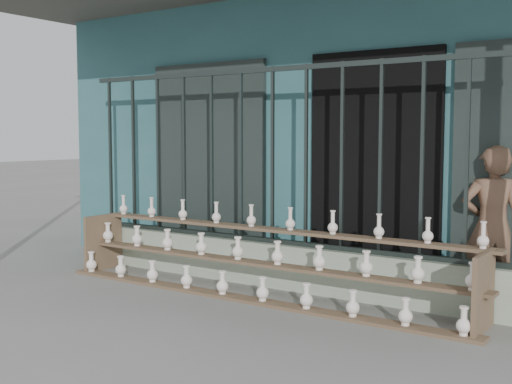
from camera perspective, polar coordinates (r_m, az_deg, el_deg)
The scene contains 6 objects.
ground at distance 5.70m, azimuth -5.73°, elevation -10.82°, with size 60.00×60.00×0.00m, color slate.
workshop_building at distance 9.14m, azimuth 11.47°, elevation 5.36°, with size 7.40×6.60×3.21m.
parapet_wall at distance 6.67m, azimuth 1.45°, elevation -6.46°, with size 5.00×0.20×0.45m, color #A4B49A.
security_fence at distance 6.54m, azimuth 1.47°, elevation 3.24°, with size 5.00×0.04×1.80m.
shelf_rack at distance 6.26m, azimuth 0.01°, elevation -5.99°, with size 4.50×0.68×0.85m.
elderly_woman at distance 6.13m, azimuth 20.25°, elevation -2.96°, with size 0.54×0.35×1.47m, color brown.
Camera 1 is at (3.51, -4.21, 1.56)m, focal length 45.00 mm.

